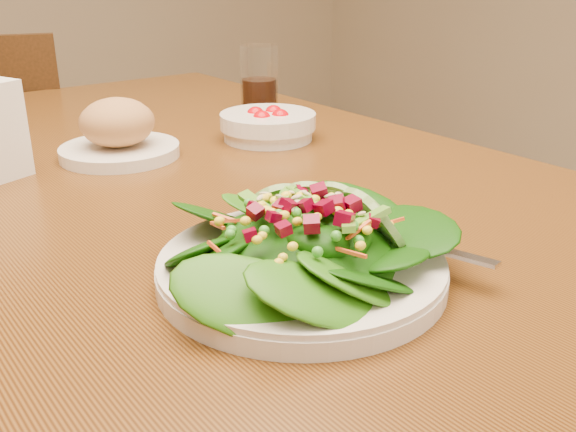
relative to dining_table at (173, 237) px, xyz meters
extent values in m
cube|color=brown|center=(0.00, 0.00, 0.08)|extent=(0.90, 1.40, 0.04)
cylinder|color=#3D1F0B|center=(0.39, 0.64, -0.29)|extent=(0.07, 0.07, 0.71)
cube|color=#3D1F0B|center=(-0.02, 0.95, -0.24)|extent=(0.51, 0.51, 0.04)
cylinder|color=#3D1F0B|center=(0.19, 1.05, -0.45)|extent=(0.04, 0.04, 0.39)
cylinder|color=#3D1F0B|center=(0.08, 0.73, -0.45)|extent=(0.04, 0.04, 0.39)
cylinder|color=silver|center=(-0.06, -0.37, 0.11)|extent=(0.26, 0.26, 0.02)
ellipsoid|color=black|center=(-0.06, -0.37, 0.14)|extent=(0.18, 0.18, 0.04)
cube|color=silver|center=(0.06, -0.40, 0.12)|extent=(0.05, 0.18, 0.01)
cylinder|color=silver|center=(-0.02, 0.10, 0.11)|extent=(0.18, 0.18, 0.02)
ellipsoid|color=#A97745|center=(-0.02, 0.10, 0.15)|extent=(0.11, 0.11, 0.07)
cylinder|color=silver|center=(0.21, 0.05, 0.12)|extent=(0.16, 0.16, 0.04)
sphere|color=red|center=(0.23, 0.06, 0.14)|extent=(0.03, 0.03, 0.03)
sphere|color=red|center=(0.20, 0.07, 0.14)|extent=(0.03, 0.03, 0.03)
sphere|color=red|center=(0.19, 0.04, 0.14)|extent=(0.03, 0.03, 0.03)
sphere|color=red|center=(0.22, 0.03, 0.14)|extent=(0.03, 0.03, 0.03)
cylinder|color=silver|center=(0.31, 0.22, 0.16)|extent=(0.07, 0.07, 0.13)
cylinder|color=black|center=(0.31, 0.22, 0.13)|extent=(0.06, 0.06, 0.06)
camera|label=1|loc=(-0.39, -0.78, 0.38)|focal=40.00mm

